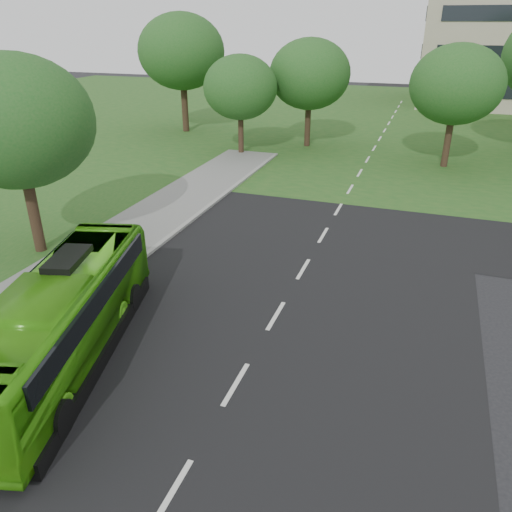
{
  "coord_description": "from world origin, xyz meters",
  "views": [
    {
      "loc": [
        4.43,
        -12.85,
        9.73
      ],
      "look_at": [
        -1.26,
        3.4,
        1.6
      ],
      "focal_mm": 35.0,
      "sensor_mm": 36.0,
      "label": 1
    }
  ],
  "objects_px": {
    "tree_park_c": "(457,85)",
    "tree_park_f": "(182,52)",
    "tree_park_a": "(240,87)",
    "tree_park_b": "(310,74)",
    "tree_side_near": "(15,122)",
    "bus": "(62,319)"
  },
  "relations": [
    {
      "from": "tree_side_near",
      "to": "tree_park_a",
      "type": "bearing_deg",
      "value": 83.96
    },
    {
      "from": "tree_park_c",
      "to": "tree_side_near",
      "type": "xyz_separation_m",
      "value": [
        -17.68,
        -21.96,
        0.15
      ]
    },
    {
      "from": "tree_park_c",
      "to": "tree_park_f",
      "type": "bearing_deg",
      "value": 167.06
    },
    {
      "from": "bus",
      "to": "tree_park_b",
      "type": "bearing_deg",
      "value": 75.24
    },
    {
      "from": "tree_park_b",
      "to": "tree_park_f",
      "type": "relative_size",
      "value": 0.82
    },
    {
      "from": "bus",
      "to": "tree_side_near",
      "type": "bearing_deg",
      "value": 120.83
    },
    {
      "from": "tree_park_f",
      "to": "tree_side_near",
      "type": "relative_size",
      "value": 1.21
    },
    {
      "from": "tree_park_b",
      "to": "tree_side_near",
      "type": "height_order",
      "value": "tree_side_near"
    },
    {
      "from": "tree_park_a",
      "to": "tree_side_near",
      "type": "distance_m",
      "value": 20.75
    },
    {
      "from": "tree_park_b",
      "to": "tree_park_c",
      "type": "distance_m",
      "value": 11.63
    },
    {
      "from": "tree_park_a",
      "to": "tree_park_c",
      "type": "bearing_deg",
      "value": 4.93
    },
    {
      "from": "tree_park_c",
      "to": "tree_park_f",
      "type": "distance_m",
      "value": 24.49
    },
    {
      "from": "tree_park_c",
      "to": "bus",
      "type": "bearing_deg",
      "value": -111.32
    },
    {
      "from": "tree_park_f",
      "to": "bus",
      "type": "xyz_separation_m",
      "value": [
        12.75,
        -33.86,
        -5.73
      ]
    },
    {
      "from": "tree_park_c",
      "to": "bus",
      "type": "distance_m",
      "value": 30.77
    },
    {
      "from": "tree_park_b",
      "to": "tree_park_f",
      "type": "xyz_separation_m",
      "value": [
        -12.64,
        2.28,
        1.37
      ]
    },
    {
      "from": "tree_park_c",
      "to": "bus",
      "type": "relative_size",
      "value": 0.81
    },
    {
      "from": "tree_park_a",
      "to": "tree_park_b",
      "type": "relative_size",
      "value": 0.88
    },
    {
      "from": "tree_park_b",
      "to": "tree_park_f",
      "type": "height_order",
      "value": "tree_park_f"
    },
    {
      "from": "tree_park_a",
      "to": "tree_side_near",
      "type": "bearing_deg",
      "value": -96.04
    },
    {
      "from": "tree_park_b",
      "to": "tree_side_near",
      "type": "bearing_deg",
      "value": -104.48
    },
    {
      "from": "bus",
      "to": "tree_park_f",
      "type": "bearing_deg",
      "value": 95.68
    }
  ]
}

